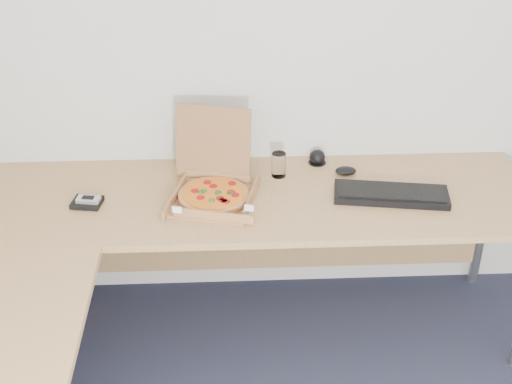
{
  "coord_description": "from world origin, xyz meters",
  "views": [
    {
      "loc": [
        -0.56,
        -1.15,
        2.28
      ],
      "look_at": [
        -0.45,
        1.28,
        0.82
      ],
      "focal_mm": 49.2,
      "sensor_mm": 36.0,
      "label": 1
    }
  ],
  "objects_px": {
    "pizza_box": "(214,190)",
    "keyboard": "(391,195)",
    "desk": "(160,264)",
    "drinking_glass": "(279,165)",
    "wallet": "(87,203)"
  },
  "relations": [
    {
      "from": "pizza_box",
      "to": "keyboard",
      "type": "xyz_separation_m",
      "value": [
        0.75,
        -0.03,
        -0.03
      ]
    },
    {
      "from": "desk",
      "to": "drinking_glass",
      "type": "relative_size",
      "value": 22.37
    },
    {
      "from": "pizza_box",
      "to": "keyboard",
      "type": "bearing_deg",
      "value": 11.79
    },
    {
      "from": "keyboard",
      "to": "wallet",
      "type": "height_order",
      "value": "keyboard"
    },
    {
      "from": "drinking_glass",
      "to": "keyboard",
      "type": "bearing_deg",
      "value": -24.47
    },
    {
      "from": "pizza_box",
      "to": "desk",
      "type": "bearing_deg",
      "value": -101.66
    },
    {
      "from": "desk",
      "to": "keyboard",
      "type": "bearing_deg",
      "value": 22.01
    },
    {
      "from": "desk",
      "to": "pizza_box",
      "type": "relative_size",
      "value": 6.48
    },
    {
      "from": "drinking_glass",
      "to": "wallet",
      "type": "height_order",
      "value": "drinking_glass"
    },
    {
      "from": "pizza_box",
      "to": "wallet",
      "type": "xyz_separation_m",
      "value": [
        -0.53,
        -0.03,
        -0.03
      ]
    },
    {
      "from": "wallet",
      "to": "keyboard",
      "type": "bearing_deg",
      "value": 9.05
    },
    {
      "from": "desk",
      "to": "wallet",
      "type": "relative_size",
      "value": 20.94
    },
    {
      "from": "drinking_glass",
      "to": "wallet",
      "type": "xyz_separation_m",
      "value": [
        -0.82,
        -0.21,
        -0.05
      ]
    },
    {
      "from": "desk",
      "to": "pizza_box",
      "type": "bearing_deg",
      "value": 64.24
    },
    {
      "from": "drinking_glass",
      "to": "pizza_box",
      "type": "bearing_deg",
      "value": -148.01
    }
  ]
}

